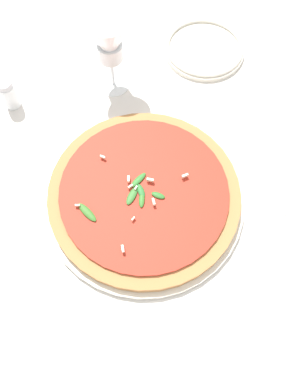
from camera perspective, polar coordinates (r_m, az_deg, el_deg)
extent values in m
plane|color=silver|center=(0.68, -0.74, -4.34)|extent=(6.00, 6.00, 0.00)
cylinder|color=silver|center=(0.69, 0.00, -0.84)|extent=(0.37, 0.37, 0.01)
cylinder|color=#AD7542|center=(0.68, 0.00, -0.32)|extent=(0.35, 0.35, 0.02)
cylinder|color=#A82D1E|center=(0.67, 0.00, 0.11)|extent=(0.30, 0.30, 0.01)
ellipsoid|color=#356724|center=(0.65, -8.65, -3.07)|extent=(0.02, 0.05, 0.01)
ellipsoid|color=#2C6A29|center=(0.66, 2.18, -0.51)|extent=(0.02, 0.03, 0.01)
ellipsoid|color=#326E27|center=(0.66, -0.35, -1.20)|extent=(0.03, 0.02, 0.01)
ellipsoid|color=#336C2C|center=(0.66, -1.85, -0.59)|extent=(0.04, 0.02, 0.01)
ellipsoid|color=#28692D|center=(0.66, -0.47, 0.14)|extent=(0.03, 0.03, 0.01)
ellipsoid|color=#2D6E2A|center=(0.67, -0.86, 1.85)|extent=(0.04, 0.01, 0.01)
cube|color=#EFE5C6|center=(0.67, 6.26, 2.48)|extent=(0.01, 0.01, 0.01)
cube|color=#EFE5C6|center=(0.65, 1.47, -1.51)|extent=(0.01, 0.01, 0.01)
cube|color=#EFE5C6|center=(0.67, -2.37, 1.99)|extent=(0.01, 0.01, 0.01)
cube|color=#EFE5C6|center=(0.62, -3.25, -8.65)|extent=(0.01, 0.01, 0.01)
cube|color=#EFE5C6|center=(0.67, 0.95, 1.84)|extent=(0.01, 0.01, 0.01)
cube|color=#EFE5C6|center=(0.69, -6.32, 5.33)|extent=(0.01, 0.01, 0.01)
cube|color=#EFE5C6|center=(0.66, -1.24, 0.63)|extent=(0.01, 0.00, 0.00)
cube|color=#EFE5C6|center=(0.64, -1.80, -3.97)|extent=(0.01, 0.00, 0.00)
cube|color=#EFE5C6|center=(0.66, -2.10, 0.87)|extent=(0.01, 0.01, 0.01)
cube|color=#EFE5C6|center=(0.66, -10.11, -2.01)|extent=(0.01, 0.01, 0.00)
cylinder|color=white|center=(0.85, -4.65, 16.18)|extent=(0.07, 0.07, 0.00)
cylinder|color=white|center=(0.82, -4.84, 17.81)|extent=(0.01, 0.01, 0.07)
cone|color=white|center=(0.76, -5.35, 21.98)|extent=(0.09, 0.09, 0.10)
cylinder|color=white|center=(0.78, -5.17, 20.52)|extent=(0.05, 0.05, 0.03)
cylinder|color=silver|center=(0.92, 9.11, 20.58)|extent=(0.18, 0.18, 0.01)
torus|color=silver|center=(0.91, 9.18, 20.94)|extent=(0.17, 0.17, 0.01)
cylinder|color=silver|center=(0.84, -19.80, 13.59)|extent=(0.03, 0.03, 0.06)
cylinder|color=#B7B7BF|center=(0.81, -20.55, 15.03)|extent=(0.03, 0.03, 0.01)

